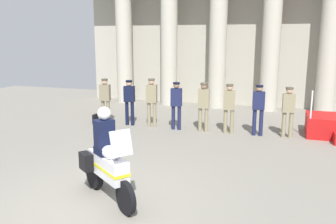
{
  "coord_description": "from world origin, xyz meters",
  "views": [
    {
      "loc": [
        3.43,
        -5.96,
        3.22
      ],
      "look_at": [
        0.49,
        3.1,
        1.25
      ],
      "focal_mm": 38.7,
      "sensor_mm": 36.0,
      "label": 1
    }
  ],
  "objects_px": {
    "officer_in_row_6": "(258,106)",
    "officer_in_row_7": "(288,108)",
    "officer_in_row_4": "(204,103)",
    "officer_in_row_3": "(176,102)",
    "officer_in_row_2": "(152,99)",
    "officer_in_row_5": "(229,105)",
    "briefcase_on_ground": "(95,119)",
    "officer_in_row_0": "(105,97)",
    "officer_in_row_1": "(129,99)",
    "motorcycle_with_rider": "(106,161)"
  },
  "relations": [
    {
      "from": "officer_in_row_5",
      "to": "officer_in_row_1",
      "type": "bearing_deg",
      "value": -8.05
    },
    {
      "from": "officer_in_row_4",
      "to": "officer_in_row_6",
      "type": "distance_m",
      "value": 1.84
    },
    {
      "from": "officer_in_row_0",
      "to": "officer_in_row_3",
      "type": "relative_size",
      "value": 1.01
    },
    {
      "from": "officer_in_row_6",
      "to": "briefcase_on_ground",
      "type": "bearing_deg",
      "value": -5.73
    },
    {
      "from": "officer_in_row_1",
      "to": "officer_in_row_4",
      "type": "height_order",
      "value": "officer_in_row_4"
    },
    {
      "from": "officer_in_row_2",
      "to": "briefcase_on_ground",
      "type": "distance_m",
      "value": 2.39
    },
    {
      "from": "officer_in_row_7",
      "to": "officer_in_row_4",
      "type": "bearing_deg",
      "value": -5.8
    },
    {
      "from": "officer_in_row_3",
      "to": "motorcycle_with_rider",
      "type": "distance_m",
      "value": 5.85
    },
    {
      "from": "officer_in_row_6",
      "to": "officer_in_row_7",
      "type": "distance_m",
      "value": 0.94
    },
    {
      "from": "officer_in_row_0",
      "to": "officer_in_row_1",
      "type": "height_order",
      "value": "officer_in_row_0"
    },
    {
      "from": "officer_in_row_4",
      "to": "officer_in_row_7",
      "type": "distance_m",
      "value": 2.78
    },
    {
      "from": "officer_in_row_1",
      "to": "officer_in_row_7",
      "type": "height_order",
      "value": "officer_in_row_1"
    },
    {
      "from": "officer_in_row_6",
      "to": "motorcycle_with_rider",
      "type": "bearing_deg",
      "value": 59.78
    },
    {
      "from": "officer_in_row_1",
      "to": "officer_in_row_4",
      "type": "xyz_separation_m",
      "value": [
        2.81,
        -0.06,
        0.01
      ]
    },
    {
      "from": "officer_in_row_4",
      "to": "motorcycle_with_rider",
      "type": "height_order",
      "value": "motorcycle_with_rider"
    },
    {
      "from": "officer_in_row_1",
      "to": "officer_in_row_6",
      "type": "relative_size",
      "value": 0.99
    },
    {
      "from": "officer_in_row_4",
      "to": "briefcase_on_ground",
      "type": "relative_size",
      "value": 4.72
    },
    {
      "from": "officer_in_row_0",
      "to": "officer_in_row_4",
      "type": "height_order",
      "value": "officer_in_row_0"
    },
    {
      "from": "officer_in_row_0",
      "to": "officer_in_row_5",
      "type": "height_order",
      "value": "officer_in_row_0"
    },
    {
      "from": "officer_in_row_2",
      "to": "officer_in_row_6",
      "type": "bearing_deg",
      "value": 172.37
    },
    {
      "from": "officer_in_row_5",
      "to": "motorcycle_with_rider",
      "type": "height_order",
      "value": "motorcycle_with_rider"
    },
    {
      "from": "officer_in_row_1",
      "to": "motorcycle_with_rider",
      "type": "bearing_deg",
      "value": 102.62
    },
    {
      "from": "officer_in_row_1",
      "to": "officer_in_row_5",
      "type": "distance_m",
      "value": 3.69
    },
    {
      "from": "officer_in_row_5",
      "to": "officer_in_row_7",
      "type": "distance_m",
      "value": 1.9
    },
    {
      "from": "officer_in_row_4",
      "to": "officer_in_row_5",
      "type": "relative_size",
      "value": 1.01
    },
    {
      "from": "officer_in_row_7",
      "to": "officer_in_row_5",
      "type": "bearing_deg",
      "value": -5.2
    },
    {
      "from": "officer_in_row_0",
      "to": "officer_in_row_2",
      "type": "bearing_deg",
      "value": 174.47
    },
    {
      "from": "officer_in_row_4",
      "to": "motorcycle_with_rider",
      "type": "distance_m",
      "value": 5.92
    },
    {
      "from": "officer_in_row_2",
      "to": "officer_in_row_6",
      "type": "height_order",
      "value": "officer_in_row_2"
    },
    {
      "from": "officer_in_row_1",
      "to": "motorcycle_with_rider",
      "type": "height_order",
      "value": "motorcycle_with_rider"
    },
    {
      "from": "officer_in_row_5",
      "to": "officer_in_row_6",
      "type": "height_order",
      "value": "officer_in_row_6"
    },
    {
      "from": "officer_in_row_1",
      "to": "briefcase_on_ground",
      "type": "distance_m",
      "value": 1.58
    },
    {
      "from": "officer_in_row_1",
      "to": "briefcase_on_ground",
      "type": "height_order",
      "value": "officer_in_row_1"
    },
    {
      "from": "officer_in_row_6",
      "to": "officer_in_row_7",
      "type": "xyz_separation_m",
      "value": [
        0.94,
        0.04,
        -0.02
      ]
    },
    {
      "from": "officer_in_row_6",
      "to": "officer_in_row_7",
      "type": "height_order",
      "value": "officer_in_row_6"
    },
    {
      "from": "officer_in_row_4",
      "to": "officer_in_row_3",
      "type": "bearing_deg",
      "value": -4.93
    },
    {
      "from": "officer_in_row_3",
      "to": "officer_in_row_5",
      "type": "bearing_deg",
      "value": 174.05
    },
    {
      "from": "briefcase_on_ground",
      "to": "officer_in_row_4",
      "type": "bearing_deg",
      "value": 1.72
    },
    {
      "from": "officer_in_row_4",
      "to": "officer_in_row_7",
      "type": "bearing_deg",
      "value": 174.2
    },
    {
      "from": "officer_in_row_1",
      "to": "motorcycle_with_rider",
      "type": "xyz_separation_m",
      "value": [
        2.13,
        -5.93,
        -0.2
      ]
    },
    {
      "from": "officer_in_row_1",
      "to": "officer_in_row_4",
      "type": "relative_size",
      "value": 0.99
    },
    {
      "from": "officer_in_row_0",
      "to": "officer_in_row_3",
      "type": "xyz_separation_m",
      "value": [
        2.8,
        -0.04,
        -0.01
      ]
    },
    {
      "from": "officer_in_row_5",
      "to": "briefcase_on_ground",
      "type": "distance_m",
      "value": 5.1
    },
    {
      "from": "officer_in_row_4",
      "to": "officer_in_row_7",
      "type": "relative_size",
      "value": 1.03
    },
    {
      "from": "officer_in_row_2",
      "to": "officer_in_row_5",
      "type": "xyz_separation_m",
      "value": [
        2.81,
        -0.05,
        -0.05
      ]
    },
    {
      "from": "officer_in_row_3",
      "to": "officer_in_row_4",
      "type": "height_order",
      "value": "officer_in_row_4"
    },
    {
      "from": "officer_in_row_0",
      "to": "officer_in_row_4",
      "type": "distance_m",
      "value": 3.77
    },
    {
      "from": "motorcycle_with_rider",
      "to": "officer_in_row_0",
      "type": "bearing_deg",
      "value": 155.57
    },
    {
      "from": "officer_in_row_4",
      "to": "officer_in_row_6",
      "type": "relative_size",
      "value": 1.0
    },
    {
      "from": "officer_in_row_0",
      "to": "officer_in_row_5",
      "type": "xyz_separation_m",
      "value": [
        4.65,
        -0.0,
        -0.01
      ]
    }
  ]
}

